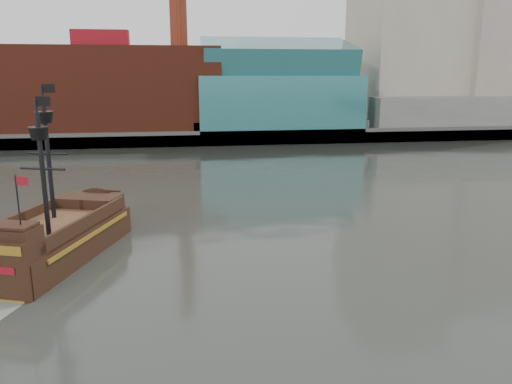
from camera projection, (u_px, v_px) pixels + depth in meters
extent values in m
plane|color=#272A25|center=(336.00, 302.00, 27.91)|extent=(400.00, 400.00, 0.00)
cube|color=slate|center=(216.00, 123.00, 116.15)|extent=(220.00, 60.00, 2.00)
cube|color=#4C4C49|center=(229.00, 138.00, 87.71)|extent=(220.00, 1.00, 2.60)
cube|color=maroon|center=(104.00, 90.00, 91.74)|extent=(42.00, 18.00, 15.00)
cube|color=#2C7175|center=(277.00, 102.00, 95.04)|extent=(30.00, 16.00, 10.00)
cube|color=#B3A894|center=(408.00, 12.00, 104.82)|extent=(20.00, 22.00, 46.00)
cube|color=#A5988B|center=(496.00, 31.00, 104.52)|extent=(18.00, 18.00, 38.00)
cube|color=#B3A894|center=(417.00, 8.00, 121.92)|extent=(24.00, 20.00, 52.00)
cube|color=slate|center=(472.00, 112.00, 97.18)|extent=(40.00, 6.00, 6.00)
cube|color=#2C7175|center=(277.00, 59.00, 93.18)|extent=(28.00, 14.94, 8.78)
cube|color=black|center=(55.00, 248.00, 34.53)|extent=(9.31, 14.03, 2.81)
cube|color=#502F1D|center=(53.00, 227.00, 34.16)|extent=(8.38, 12.63, 0.32)
cube|color=black|center=(90.00, 203.00, 39.04)|extent=(5.19, 3.94, 1.08)
cylinder|color=black|center=(49.00, 159.00, 34.84)|extent=(0.38, 0.38, 8.44)
cylinder|color=black|center=(43.00, 175.00, 31.18)|extent=(0.38, 0.38, 7.79)
cone|color=black|center=(44.00, 117.00, 34.16)|extent=(1.51, 1.51, 0.76)
cone|color=black|center=(39.00, 133.00, 30.58)|extent=(1.51, 1.51, 0.76)
cube|color=black|center=(48.00, 88.00, 33.63)|extent=(0.93, 0.34, 0.60)
cube|color=black|center=(43.00, 101.00, 30.04)|extent=(0.93, 0.34, 0.60)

